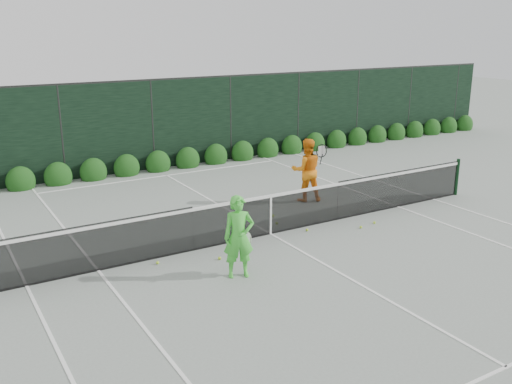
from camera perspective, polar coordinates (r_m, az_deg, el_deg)
ground at (r=13.56m, az=1.46°, el=-4.23°), size 80.00×80.00×0.00m
tennis_net at (r=13.37m, az=1.39°, el=-2.11°), size 12.90×0.10×1.07m
player_woman at (r=11.08m, az=-1.73°, el=-4.51°), size 0.70×0.57×1.65m
player_man at (r=15.94m, az=5.07°, el=2.20°), size 1.05×0.94×1.77m
court_lines at (r=13.56m, az=1.46°, el=-4.20°), size 11.03×23.83×0.01m
windscreen_fence at (r=11.00m, az=9.09°, el=-1.04°), size 32.00×21.07×3.06m
hedge_row at (r=19.65m, az=-9.77°, el=2.77°), size 31.66×0.65×0.94m
tennis_balls at (r=13.56m, az=2.96°, el=-4.10°), size 5.64×1.91×0.07m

